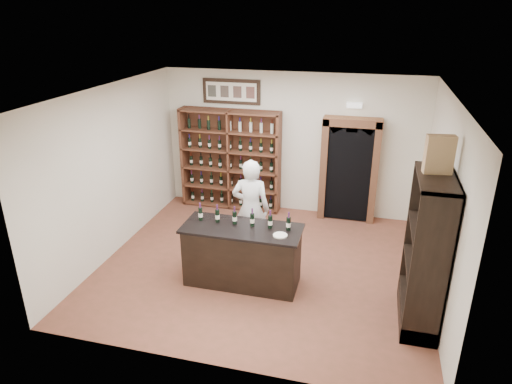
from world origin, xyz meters
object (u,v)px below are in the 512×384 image
tasting_counter (242,256)px  counter_bottle_0 (200,214)px  wine_crate (439,155)px  shopkeeper (251,209)px  side_cabinet (425,275)px  wine_shelf (231,159)px

tasting_counter → counter_bottle_0: size_ratio=6.27×
wine_crate → shopkeeper: bearing=150.7°
counter_bottle_0 → wine_crate: size_ratio=0.60×
tasting_counter → shopkeeper: shopkeeper is taller
counter_bottle_0 → tasting_counter: bearing=-7.3°
tasting_counter → side_cabinet: side_cabinet is taller
wine_shelf → counter_bottle_0: (0.38, -2.84, 0.01)m
side_cabinet → wine_crate: (-0.04, 0.14, 1.70)m
shopkeeper → wine_crate: bearing=153.6°
wine_crate → tasting_counter: bearing=168.1°
wine_shelf → side_cabinet: same height
shopkeeper → wine_crate: (2.78, -1.06, 1.54)m
wine_shelf → shopkeeper: bearing=-63.8°
tasting_counter → shopkeeper: size_ratio=1.04×
counter_bottle_0 → side_cabinet: 3.49m
tasting_counter → counter_bottle_0: (-0.72, 0.09, 0.61)m
counter_bottle_0 → wine_crate: 3.67m
wine_shelf → shopkeeper: (1.00, -2.03, -0.19)m
wine_shelf → counter_bottle_0: wine_shelf is taller
shopkeeper → wine_crate: 3.36m
counter_bottle_0 → wine_crate: (3.41, -0.26, 1.34)m
wine_shelf → tasting_counter: 3.19m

